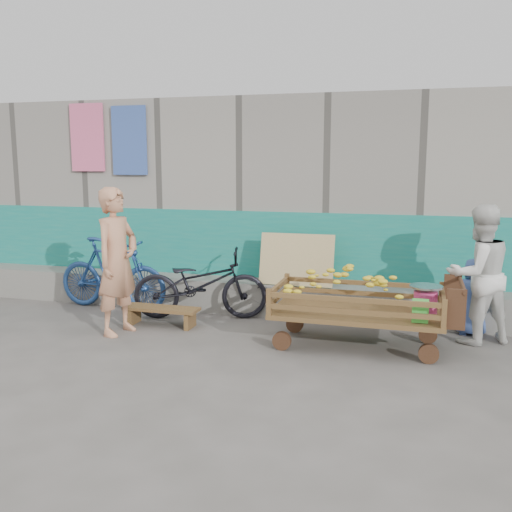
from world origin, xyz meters
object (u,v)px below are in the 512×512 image
(banana_cart, at_px, (354,295))
(bicycle_dark, at_px, (200,284))
(bench, at_px, (162,312))
(bicycle_blue, at_px, (112,274))
(child, at_px, (473,297))
(vendor_man, at_px, (117,261))
(woman, at_px, (479,274))

(banana_cart, relative_size, bicycle_dark, 1.16)
(bench, relative_size, bicycle_blue, 0.57)
(child, xyz_separation_m, bicycle_blue, (-4.85, -0.08, 0.04))
(bench, bearing_deg, bicycle_dark, 53.87)
(banana_cart, xyz_separation_m, child, (1.33, 0.84, -0.12))
(vendor_man, bearing_deg, woman, -67.86)
(vendor_man, relative_size, woman, 1.11)
(banana_cart, xyz_separation_m, bicycle_dark, (-2.12, 0.64, -0.13))
(bench, xyz_separation_m, woman, (3.82, 0.39, 0.63))
(child, xyz_separation_m, bicycle_dark, (-3.45, -0.19, -0.01))
(banana_cart, relative_size, child, 2.18)
(bicycle_dark, bearing_deg, banana_cart, -122.72)
(woman, distance_m, bicycle_blue, 4.88)
(banana_cart, distance_m, vendor_man, 2.86)
(banana_cart, height_order, child, child)
(woman, bearing_deg, bicycle_dark, -31.01)
(bicycle_dark, xyz_separation_m, bicycle_blue, (-1.39, 0.12, 0.04))
(vendor_man, bearing_deg, bench, -29.24)
(bench, xyz_separation_m, vendor_man, (-0.36, -0.43, 0.72))
(bicycle_blue, bearing_deg, vendor_man, -143.17)
(vendor_man, distance_m, bicycle_blue, 1.29)
(child, bearing_deg, vendor_man, 23.50)
(woman, bearing_deg, child, -115.31)
(vendor_man, height_order, bicycle_blue, vendor_man)
(banana_cart, bearing_deg, bicycle_dark, 163.10)
(banana_cart, height_order, bench, banana_cart)
(bench, bearing_deg, woman, 5.88)
(bench, distance_m, bicycle_blue, 1.25)
(bench, xyz_separation_m, bicycle_dark, (0.35, 0.48, 0.29))
(banana_cart, distance_m, woman, 1.48)
(bicycle_blue, bearing_deg, bench, -116.45)
(child, relative_size, bicycle_dark, 0.53)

